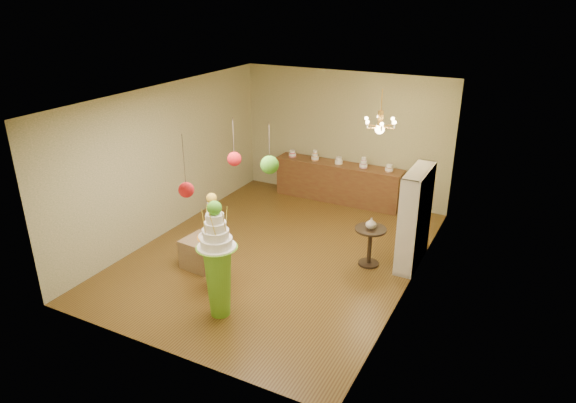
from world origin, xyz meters
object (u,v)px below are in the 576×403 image
at_px(pedestal_green, 218,267).
at_px(round_table, 370,241).
at_px(sideboard, 338,182).
at_px(pedestal_orange, 215,254).

relative_size(pedestal_green, round_table, 2.60).
bearing_deg(sideboard, pedestal_green, -88.51).
bearing_deg(round_table, pedestal_green, -121.33).
relative_size(pedestal_orange, round_table, 2.35).
bearing_deg(pedestal_orange, sideboard, 85.60).
height_order(pedestal_green, pedestal_orange, pedestal_green).
bearing_deg(pedestal_orange, pedestal_green, -51.29).
height_order(pedestal_orange, sideboard, pedestal_orange).
relative_size(pedestal_green, pedestal_orange, 1.10).
xyz_separation_m(pedestal_green, pedestal_orange, (-0.48, 0.60, -0.17)).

